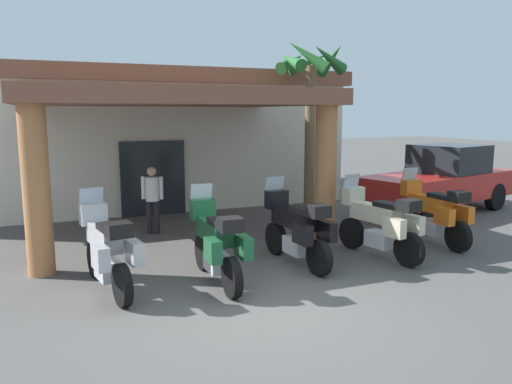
% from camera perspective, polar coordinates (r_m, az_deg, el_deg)
% --- Properties ---
extents(ground_plane, '(80.00, 80.00, 0.00)m').
position_cam_1_polar(ground_plane, '(7.73, 0.90, -12.86)').
color(ground_plane, '#514F4C').
extents(motel_building, '(13.00, 11.84, 4.16)m').
position_cam_1_polar(motel_building, '(17.24, -13.89, 6.36)').
color(motel_building, silver).
rests_on(motel_building, ground_plane).
extents(motorcycle_silver, '(0.80, 2.21, 1.61)m').
position_cam_1_polar(motorcycle_silver, '(8.43, -16.69, -6.35)').
color(motorcycle_silver, black).
rests_on(motorcycle_silver, ground_plane).
extents(motorcycle_green, '(0.71, 2.21, 1.61)m').
position_cam_1_polar(motorcycle_green, '(8.49, -4.54, -5.87)').
color(motorcycle_green, black).
rests_on(motorcycle_green, ground_plane).
extents(motorcycle_black, '(0.72, 2.21, 1.61)m').
position_cam_1_polar(motorcycle_black, '(9.51, 4.71, -4.23)').
color(motorcycle_black, black).
rests_on(motorcycle_black, ground_plane).
extents(motorcycle_cream, '(0.81, 2.21, 1.61)m').
position_cam_1_polar(motorcycle_cream, '(10.25, 14.04, -3.50)').
color(motorcycle_cream, black).
rests_on(motorcycle_cream, ground_plane).
extents(motorcycle_orange, '(0.71, 2.21, 1.61)m').
position_cam_1_polar(motorcycle_orange, '(11.66, 19.70, -2.25)').
color(motorcycle_orange, black).
rests_on(motorcycle_orange, ground_plane).
extents(pedestrian, '(0.47, 0.32, 1.61)m').
position_cam_1_polar(pedestrian, '(12.11, -11.79, -0.39)').
color(pedestrian, black).
rests_on(pedestrian, ground_plane).
extents(pickup_truck_red, '(5.49, 3.03, 1.95)m').
position_cam_1_polar(pickup_truck_red, '(15.42, 20.35, 1.28)').
color(pickup_truck_red, black).
rests_on(pickup_truck_red, ground_plane).
extents(palm_tree_near_portico, '(1.93, 2.07, 4.93)m').
position_cam_1_polar(palm_tree_near_portico, '(14.61, 6.18, 12.36)').
color(palm_tree_near_portico, brown).
rests_on(palm_tree_near_portico, ground_plane).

